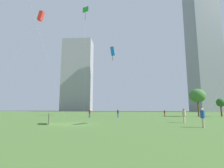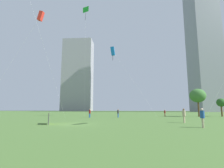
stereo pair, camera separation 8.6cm
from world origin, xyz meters
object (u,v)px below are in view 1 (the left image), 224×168
object	(u,v)px
park_tree_0	(197,96)
distant_highrise_0	(202,33)
event_banner	(49,118)
person_standing_4	(203,116)
person_standing_0	(118,113)
person_standing_2	(90,113)
kite_flying_3	(113,51)
kite_flying_4	(85,11)
kite_flying_2	(41,16)
person_standing_1	(165,112)
distant_highrise_1	(78,75)
person_standing_3	(184,114)
park_tree_1	(221,103)

from	to	relation	value
park_tree_0	distant_highrise_0	world-z (taller)	distant_highrise_0
event_banner	person_standing_4	bearing A→B (deg)	-5.27
person_standing_0	person_standing_2	distance (m)	6.03
kite_flying_3	kite_flying_4	size ratio (longest dim) A/B	0.52
kite_flying_2	person_standing_4	bearing A→B (deg)	-7.98
person_standing_0	person_standing_2	size ratio (longest dim) A/B	0.99
person_standing_4	kite_flying_3	bearing A→B (deg)	-141.58
kite_flying_2	park_tree_0	bearing A→B (deg)	38.93
park_tree_0	event_banner	bearing A→B (deg)	-136.73
person_standing_1	kite_flying_3	bearing A→B (deg)	-61.13
distant_highrise_1	person_standing_4	bearing A→B (deg)	-69.97
person_standing_4	kite_flying_3	xyz separation A→B (m)	(-12.14, 24.17, 15.57)
person_standing_3	park_tree_0	distance (m)	21.31
distant_highrise_1	event_banner	bearing A→B (deg)	-76.56
person_standing_1	distant_highrise_0	xyz separation A→B (m)	(38.47, 72.97, 52.06)
kite_flying_3	kite_flying_2	bearing A→B (deg)	-108.87
person_standing_4	distant_highrise_0	bearing A→B (deg)	170.15
distant_highrise_1	event_banner	size ratio (longest dim) A/B	27.13
distant_highrise_0	kite_flying_2	bearing A→B (deg)	-131.39
person_standing_3	kite_flying_2	bearing A→B (deg)	-45.65
person_standing_3	park_tree_1	world-z (taller)	park_tree_1
person_standing_1	person_standing_2	xyz separation A→B (m)	(-16.61, -8.00, 0.10)
person_standing_0	event_banner	bearing A→B (deg)	-178.25
person_standing_3	distant_highrise_1	size ratio (longest dim) A/B	0.03
kite_flying_4	kite_flying_3	bearing A→B (deg)	-36.22
kite_flying_2	kite_flying_4	size ratio (longest dim) A/B	0.45
kite_flying_4	park_tree_1	distance (m)	47.00
kite_flying_3	kite_flying_4	world-z (taller)	kite_flying_4
person_standing_3	distant_highrise_1	world-z (taller)	distant_highrise_1
person_standing_0	kite_flying_4	xyz separation A→B (m)	(-11.74, 12.66, 32.26)
person_standing_0	park_tree_0	size ratio (longest dim) A/B	0.27
park_tree_1	person_standing_0	bearing A→B (deg)	-162.33
kite_flying_4	kite_flying_2	bearing A→B (deg)	-84.95
park_tree_0	kite_flying_2	bearing A→B (deg)	-141.07
person_standing_3	person_standing_4	distance (m)	5.86
kite_flying_4	event_banner	size ratio (longest dim) A/B	14.98
person_standing_0	distant_highrise_0	distance (m)	107.07
person_standing_2	event_banner	bearing A→B (deg)	-156.85
event_banner	park_tree_0	bearing A→B (deg)	43.27
person_standing_2	person_standing_3	size ratio (longest dim) A/B	0.96
person_standing_0	kite_flying_4	size ratio (longest dim) A/B	0.05
person_standing_2	park_tree_1	world-z (taller)	park_tree_1
park_tree_0	distant_highrise_1	xyz separation A→B (m)	(-64.69, 97.32, 26.16)
person_standing_2	kite_flying_4	world-z (taller)	kite_flying_4
kite_flying_2	distant_highrise_0	xyz separation A→B (m)	(58.41, 95.64, 38.29)
park_tree_1	event_banner	bearing A→B (deg)	-140.93
kite_flying_4	person_standing_1	bearing A→B (deg)	-14.92
person_standing_0	distant_highrise_1	size ratio (longest dim) A/B	0.03
person_standing_4	distant_highrise_1	xyz separation A→B (m)	(-56.50, 122.40, 29.98)
person_standing_4	kite_flying_2	size ratio (longest dim) A/B	0.12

